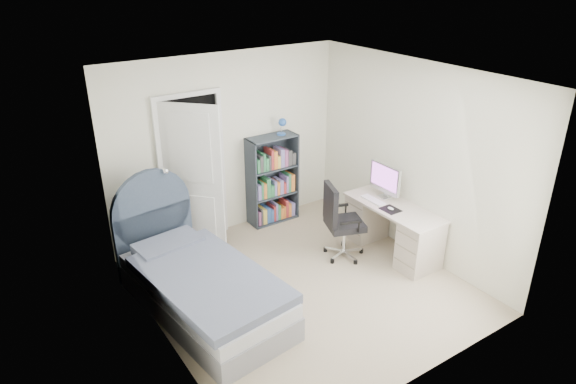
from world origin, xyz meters
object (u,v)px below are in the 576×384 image
desk (392,227)px  office_chair (339,218)px  bookcase (273,182)px  bed (199,284)px  floor_lamp (168,228)px  nightstand (164,229)px

desk → office_chair: 0.74m
bookcase → desk: bookcase is taller
bed → floor_lamp: (0.05, 0.99, 0.24)m
bed → bookcase: bookcase is taller
nightstand → desk: size_ratio=0.45×
bed → office_chair: bed is taller
nightstand → office_chair: office_chair is taller
bookcase → office_chair: 1.35m
nightstand → desk: 2.95m
bed → nightstand: bearing=86.1°
bed → desk: (2.61, -0.30, 0.07)m
bed → floor_lamp: bed is taller
floor_lamp → office_chair: bearing=-27.6°
nightstand → bookcase: size_ratio=0.40×
bed → bookcase: bearing=36.6°
desk → office_chair: (-0.65, 0.30, 0.19)m
bed → office_chair: size_ratio=2.26×
floor_lamp → desk: 2.87m
nightstand → bookcase: bookcase is taller
bookcase → desk: bearing=-63.9°
bookcase → desk: 1.84m
bed → floor_lamp: size_ratio=1.72×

